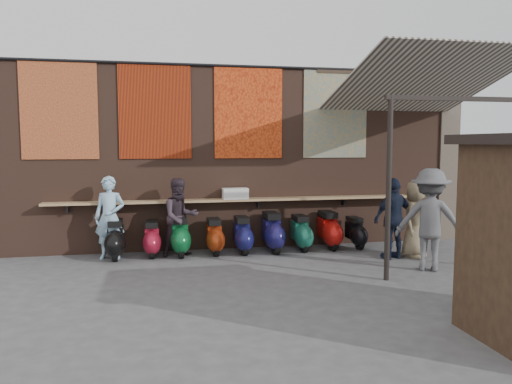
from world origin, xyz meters
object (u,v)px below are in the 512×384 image
(scooter_stool_1, at_px, (152,239))
(diner_left, at_px, (110,218))
(scooter_stool_2, at_px, (180,236))
(scooter_stool_5, at_px, (272,232))
(scooter_stool_8, at_px, (355,233))
(scooter_stool_6, at_px, (301,233))
(diner_right, at_px, (180,217))
(shopper_navy, at_px, (394,218))
(shopper_tan, at_px, (415,219))
(scooter_stool_7, at_px, (329,230))
(scooter_stool_4, at_px, (242,235))
(shopper_grey, at_px, (430,220))
(shelf_box, at_px, (235,194))
(scooter_stool_3, at_px, (214,237))
(scooter_stool_0, at_px, (116,239))

(scooter_stool_1, xyz_separation_m, diner_left, (-0.82, -0.05, 0.48))
(scooter_stool_2, relative_size, scooter_stool_5, 0.96)
(scooter_stool_8, xyz_separation_m, diner_left, (-5.27, 0.01, 0.50))
(scooter_stool_8, bearing_deg, scooter_stool_1, 179.26)
(scooter_stool_6, xyz_separation_m, diner_right, (-2.60, 0.00, 0.43))
(diner_right, distance_m, shopper_navy, 4.35)
(scooter_stool_8, relative_size, shopper_tan, 0.46)
(scooter_stool_2, distance_m, scooter_stool_7, 3.27)
(shopper_tan, bearing_deg, shopper_navy, 148.69)
(scooter_stool_5, distance_m, scooter_stool_8, 1.91)
(scooter_stool_4, height_order, shopper_grey, shopper_grey)
(shelf_box, relative_size, scooter_stool_2, 0.64)
(scooter_stool_6, bearing_deg, diner_left, 179.94)
(scooter_stool_3, height_order, scooter_stool_5, scooter_stool_5)
(scooter_stool_8, height_order, shopper_navy, shopper_navy)
(shopper_navy, bearing_deg, scooter_stool_2, -29.58)
(scooter_stool_8, bearing_deg, scooter_stool_4, -179.40)
(shopper_tan, bearing_deg, scooter_stool_1, 129.81)
(scooter_stool_5, height_order, diner_left, diner_left)
(shopper_navy, bearing_deg, diner_left, -25.90)
(scooter_stool_4, height_order, scooter_stool_6, scooter_stool_4)
(scooter_stool_5, relative_size, scooter_stool_7, 1.03)
(scooter_stool_1, xyz_separation_m, scooter_stool_2, (0.57, -0.05, 0.04))
(scooter_stool_3, bearing_deg, scooter_stool_8, -0.06)
(scooter_stool_2, height_order, scooter_stool_5, scooter_stool_5)
(scooter_stool_2, relative_size, shopper_tan, 0.54)
(scooter_stool_6, bearing_deg, shopper_navy, -35.64)
(scooter_stool_7, height_order, diner_left, diner_left)
(scooter_stool_5, height_order, shopper_grey, shopper_grey)
(scooter_stool_8, xyz_separation_m, shopper_grey, (0.54, -2.12, 0.60))
(scooter_stool_0, height_order, diner_left, diner_left)
(scooter_stool_4, bearing_deg, shelf_box, 105.72)
(scooter_stool_3, relative_size, shopper_grey, 0.42)
(scooter_stool_1, xyz_separation_m, diner_right, (0.58, -0.05, 0.45))
(scooter_stool_8, bearing_deg, scooter_stool_3, 179.94)
(scooter_stool_3, relative_size, shopper_tan, 0.49)
(scooter_stool_2, xyz_separation_m, diner_right, (0.01, 0.00, 0.40))
(shelf_box, height_order, scooter_stool_8, shelf_box)
(scooter_stool_0, height_order, scooter_stool_6, scooter_stool_0)
(scooter_stool_4, relative_size, scooter_stool_5, 0.92)
(diner_right, bearing_deg, scooter_stool_8, -18.21)
(scooter_stool_3, bearing_deg, scooter_stool_5, -0.84)
(scooter_stool_1, relative_size, scooter_stool_2, 0.89)
(diner_right, xyz_separation_m, shopper_tan, (4.70, -1.09, -0.02))
(diner_right, bearing_deg, diner_left, 161.91)
(scooter_stool_6, distance_m, shopper_grey, 2.84)
(diner_right, bearing_deg, shopper_tan, -31.15)
(diner_left, xyz_separation_m, shopper_tan, (6.10, -1.09, -0.05))
(shelf_box, height_order, scooter_stool_1, shelf_box)
(scooter_stool_0, xyz_separation_m, scooter_stool_5, (3.26, -0.02, 0.03))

